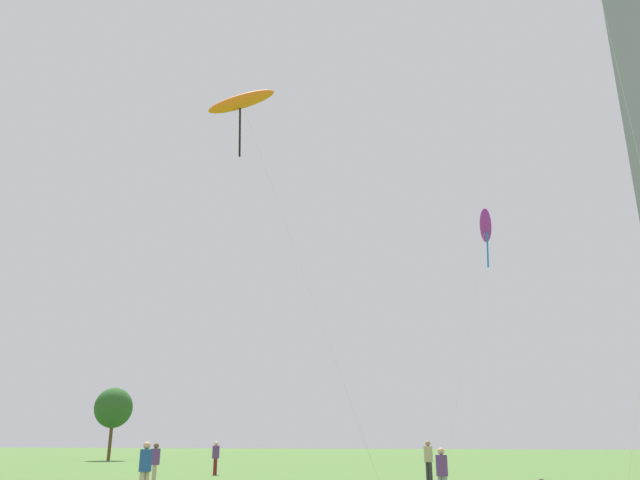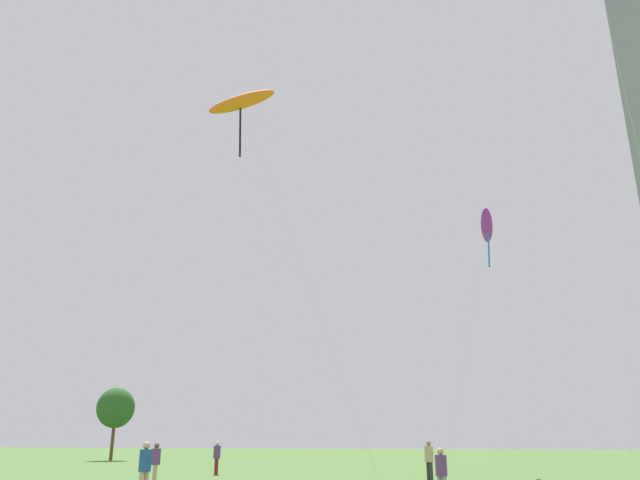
# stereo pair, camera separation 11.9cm
# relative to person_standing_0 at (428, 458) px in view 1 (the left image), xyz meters

# --- Properties ---
(person_standing_0) EXTENTS (0.39, 0.39, 1.77)m
(person_standing_0) POSITION_rel_person_standing_0_xyz_m (0.00, 0.00, 0.00)
(person_standing_0) COLOR #2D2D33
(person_standing_0) RESTS_ON ground
(person_standing_1) EXTENTS (0.37, 0.37, 1.69)m
(person_standing_1) POSITION_rel_person_standing_0_xyz_m (-10.59, -5.66, -0.05)
(person_standing_1) COLOR tan
(person_standing_1) RESTS_ON ground
(person_standing_2) EXTENTS (0.39, 0.39, 1.75)m
(person_standing_2) POSITION_rel_person_standing_0_xyz_m (-12.05, 3.09, -0.02)
(person_standing_2) COLOR maroon
(person_standing_2) RESTS_ON ground
(person_standing_3) EXTENTS (0.39, 0.39, 1.74)m
(person_standing_3) POSITION_rel_person_standing_0_xyz_m (-7.43, -11.53, -0.02)
(person_standing_3) COLOR tan
(person_standing_3) RESTS_ON ground
(person_standing_4) EXTENTS (0.35, 0.35, 1.57)m
(person_standing_4) POSITION_rel_person_standing_0_xyz_m (1.61, -9.77, -0.12)
(person_standing_4) COLOR gray
(person_standing_4) RESTS_ON ground
(kite_flying_2) EXTENTS (8.64, 1.83, 18.74)m
(kite_flying_2) POSITION_rel_person_standing_0_xyz_m (-7.80, -4.84, 16.87)
(kite_flying_2) COLOR silver
(kite_flying_2) RESTS_ON ground
(kite_flying_3) EXTENTS (3.96, 4.05, 15.33)m
(kite_flying_3) POSITION_rel_person_standing_0_xyz_m (3.29, 7.54, 13.34)
(kite_flying_3) COLOR silver
(kite_flying_3) RESTS_ON ground
(park_tree_0) EXTENTS (3.62, 3.62, 6.77)m
(park_tree_0) POSITION_rel_person_standing_0_xyz_m (-33.29, 24.02, 3.81)
(park_tree_0) COLOR brown
(park_tree_0) RESTS_ON ground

